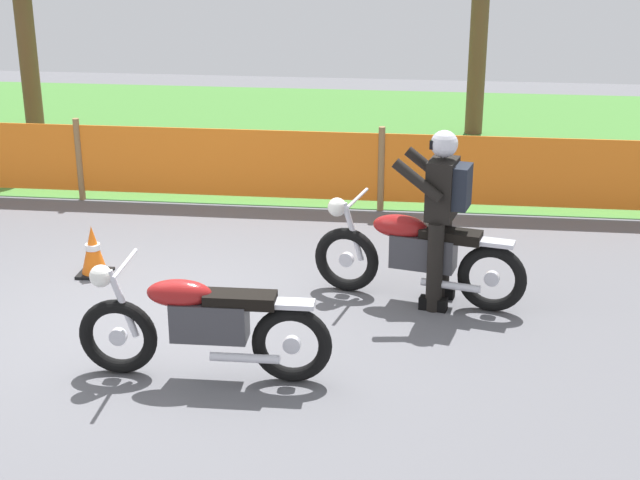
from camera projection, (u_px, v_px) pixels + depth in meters
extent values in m
cube|color=#5B5B60|center=(153.00, 321.00, 8.71)|extent=(24.00, 24.00, 0.02)
cube|color=#427A33|center=(275.00, 134.00, 15.30)|extent=(24.00, 7.34, 0.01)
cylinder|color=olive|center=(79.00, 160.00, 11.91)|extent=(0.08, 0.08, 1.05)
cylinder|color=olive|center=(381.00, 169.00, 11.50)|extent=(0.08, 0.08, 1.05)
cube|color=orange|center=(228.00, 163.00, 11.69)|extent=(3.72, 0.02, 0.85)
cube|color=orange|center=(540.00, 173.00, 11.29)|extent=(3.72, 0.02, 0.85)
cylinder|color=brown|center=(28.00, 53.00, 14.35)|extent=(0.28, 0.28, 2.78)
cylinder|color=brown|center=(479.00, 35.00, 14.80)|extent=(0.28, 0.28, 3.14)
torus|color=black|center=(118.00, 337.00, 7.66)|extent=(0.65, 0.12, 0.65)
cylinder|color=silver|center=(118.00, 337.00, 7.66)|extent=(0.14, 0.06, 0.14)
torus|color=black|center=(292.00, 345.00, 7.52)|extent=(0.65, 0.12, 0.65)
cylinder|color=silver|center=(292.00, 345.00, 7.52)|extent=(0.14, 0.06, 0.14)
cube|color=#38383D|center=(210.00, 320.00, 7.52)|extent=(0.61, 0.25, 0.32)
ellipsoid|color=maroon|center=(179.00, 293.00, 7.47)|extent=(0.53, 0.25, 0.22)
cube|color=black|center=(240.00, 299.00, 7.43)|extent=(0.57, 0.23, 0.10)
cube|color=silver|center=(291.00, 304.00, 7.40)|extent=(0.37, 0.17, 0.04)
cylinder|color=silver|center=(123.00, 304.00, 7.55)|extent=(0.24, 0.06, 0.58)
sphere|color=white|center=(101.00, 276.00, 7.48)|extent=(0.18, 0.18, 0.18)
cylinder|color=silver|center=(125.00, 264.00, 7.43)|extent=(0.04, 0.61, 0.03)
cylinder|color=silver|center=(245.00, 358.00, 7.45)|extent=(0.56, 0.08, 0.07)
torus|color=black|center=(347.00, 259.00, 9.25)|extent=(0.66, 0.26, 0.65)
cylinder|color=silver|center=(347.00, 259.00, 9.25)|extent=(0.15, 0.09, 0.14)
torus|color=black|center=(492.00, 278.00, 8.80)|extent=(0.66, 0.26, 0.65)
cylinder|color=silver|center=(492.00, 278.00, 8.80)|extent=(0.15, 0.09, 0.14)
cube|color=#38383D|center=(423.00, 251.00, 8.94)|extent=(0.65, 0.38, 0.32)
ellipsoid|color=maroon|center=(400.00, 226.00, 8.94)|extent=(0.57, 0.36, 0.22)
cube|color=black|center=(451.00, 235.00, 8.79)|extent=(0.60, 0.35, 0.10)
cube|color=silver|center=(494.00, 243.00, 8.67)|extent=(0.39, 0.24, 0.04)
cylinder|color=silver|center=(353.00, 232.00, 9.12)|extent=(0.24, 0.11, 0.58)
sphere|color=white|center=(337.00, 207.00, 9.10)|extent=(0.22, 0.22, 0.18)
cylinder|color=silver|center=(357.00, 198.00, 8.99)|extent=(0.17, 0.60, 0.03)
cylinder|color=silver|center=(451.00, 285.00, 8.81)|extent=(0.56, 0.20, 0.07)
cylinder|color=black|center=(435.00, 267.00, 8.78)|extent=(0.18, 0.18, 0.86)
cube|color=black|center=(433.00, 304.00, 8.91)|extent=(0.28, 0.17, 0.12)
cylinder|color=black|center=(443.00, 255.00, 9.06)|extent=(0.18, 0.18, 0.86)
cube|color=black|center=(441.00, 291.00, 9.19)|extent=(0.28, 0.17, 0.12)
cube|color=black|center=(442.00, 189.00, 8.67)|extent=(0.32, 0.41, 0.56)
cylinder|color=black|center=(418.00, 181.00, 8.49)|extent=(0.49, 0.21, 0.38)
cylinder|color=black|center=(429.00, 168.00, 8.88)|extent=(0.49, 0.21, 0.38)
sphere|color=silver|center=(444.00, 144.00, 8.52)|extent=(0.30, 0.30, 0.25)
cube|color=black|center=(433.00, 143.00, 8.56)|extent=(0.07, 0.18, 0.08)
cube|color=#1E232D|center=(461.00, 187.00, 8.60)|extent=(0.22, 0.31, 0.40)
cube|color=black|center=(95.00, 273.00, 9.73)|extent=(0.32, 0.32, 0.03)
cone|color=orange|center=(93.00, 249.00, 9.64)|extent=(0.26, 0.26, 0.50)
cylinder|color=white|center=(93.00, 247.00, 9.63)|extent=(0.15, 0.15, 0.06)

